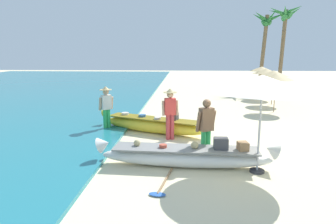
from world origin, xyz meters
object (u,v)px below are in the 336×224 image
at_px(boat_white_foreground, 186,156).
at_px(palm_tree_leaning_seaward, 285,23).
at_px(paddle, 163,185).
at_px(person_tourist_customer, 206,127).
at_px(person_vendor_assistant, 106,105).
at_px(palm_tree_tall_inland, 266,29).
at_px(patio_umbrella_large, 262,84).
at_px(boat_yellow_midground, 153,124).
at_px(person_vendor_hatted, 170,110).

bearing_deg(boat_white_foreground, palm_tree_leaning_seaward, 65.14).
bearing_deg(paddle, person_tourist_customer, 57.13).
xyz_separation_m(person_tourist_customer, palm_tree_leaning_seaward, (6.65, 15.05, 4.04)).
xyz_separation_m(person_vendor_assistant, palm_tree_leaning_seaward, (10.13, 12.01, 4.03)).
xyz_separation_m(person_tourist_customer, palm_tree_tall_inland, (5.44, 15.40, 3.65)).
bearing_deg(boat_white_foreground, person_vendor_assistant, 130.59).
height_order(boat_white_foreground, person_tourist_customer, person_tourist_customer).
xyz_separation_m(patio_umbrella_large, palm_tree_tall_inland, (4.22, 16.11, 2.43)).
bearing_deg(boat_yellow_midground, boat_white_foreground, -69.69).
relative_size(palm_tree_tall_inland, paddle, 3.83).
distance_m(boat_white_foreground, paddle, 1.33).
bearing_deg(boat_white_foreground, paddle, -113.67).
bearing_deg(palm_tree_leaning_seaward, paddle, -114.78).
bearing_deg(patio_umbrella_large, person_vendor_assistant, 141.50).
relative_size(patio_umbrella_large, palm_tree_tall_inland, 0.40).
relative_size(boat_white_foreground, boat_yellow_midground, 1.10).
bearing_deg(patio_umbrella_large, person_tourist_customer, 149.74).
bearing_deg(person_tourist_customer, paddle, -122.87).
distance_m(person_tourist_customer, person_vendor_assistant, 4.62).
bearing_deg(paddle, person_vendor_assistant, 117.66).
bearing_deg(palm_tree_leaning_seaward, person_vendor_assistant, -130.14).
bearing_deg(palm_tree_leaning_seaward, patio_umbrella_large, -109.01).
height_order(patio_umbrella_large, paddle, patio_umbrella_large).
bearing_deg(person_vendor_assistant, patio_umbrella_large, -38.50).
bearing_deg(paddle, palm_tree_leaning_seaward, 65.22).
distance_m(palm_tree_tall_inland, palm_tree_leaning_seaward, 1.31).
height_order(boat_yellow_midground, person_vendor_assistant, person_vendor_assistant).
bearing_deg(person_vendor_hatted, palm_tree_tall_inland, 64.19).
distance_m(person_vendor_hatted, patio_umbrella_large, 3.70).
xyz_separation_m(boat_white_foreground, paddle, (-0.52, -1.20, -0.25)).
bearing_deg(patio_umbrella_large, boat_white_foreground, 170.72).
height_order(person_tourist_customer, paddle, person_tourist_customer).
bearing_deg(patio_umbrella_large, person_vendor_hatted, 130.36).
height_order(boat_yellow_midground, palm_tree_leaning_seaward, palm_tree_leaning_seaward).
distance_m(boat_white_foreground, person_tourist_customer, 0.96).
bearing_deg(patio_umbrella_large, palm_tree_leaning_seaward, 70.99).
xyz_separation_m(patio_umbrella_large, paddle, (-2.27, -0.91, -2.14)).
bearing_deg(patio_umbrella_large, boat_yellow_midground, 129.91).
height_order(boat_yellow_midground, person_vendor_hatted, person_vendor_hatted).
distance_m(person_vendor_assistant, palm_tree_leaning_seaward, 16.23).
distance_m(boat_white_foreground, palm_tree_leaning_seaward, 17.69).
bearing_deg(person_vendor_hatted, person_tourist_customer, -61.77).
height_order(boat_white_foreground, palm_tree_leaning_seaward, palm_tree_leaning_seaward).
bearing_deg(person_vendor_assistant, boat_white_foreground, -49.41).
height_order(boat_yellow_midground, paddle, boat_yellow_midground).
xyz_separation_m(patio_umbrella_large, palm_tree_leaning_seaward, (5.43, 15.76, 2.83)).
relative_size(person_vendor_hatted, patio_umbrella_large, 0.73).
bearing_deg(boat_white_foreground, boat_yellow_midground, 110.31).
distance_m(person_vendor_hatted, person_vendor_assistant, 2.66).
xyz_separation_m(person_vendor_hatted, paddle, (0.01, -3.59, -0.98)).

